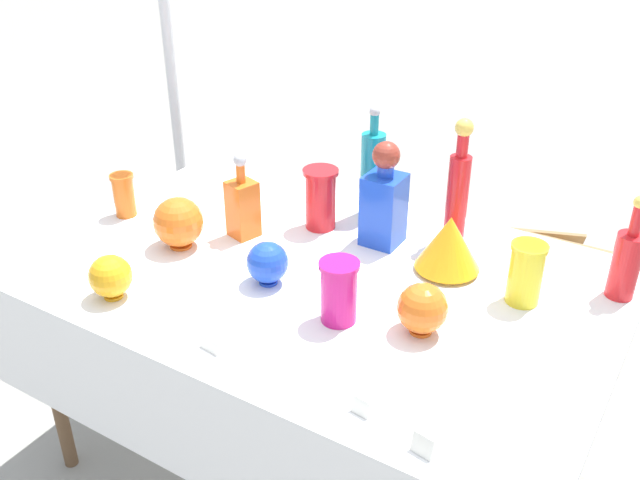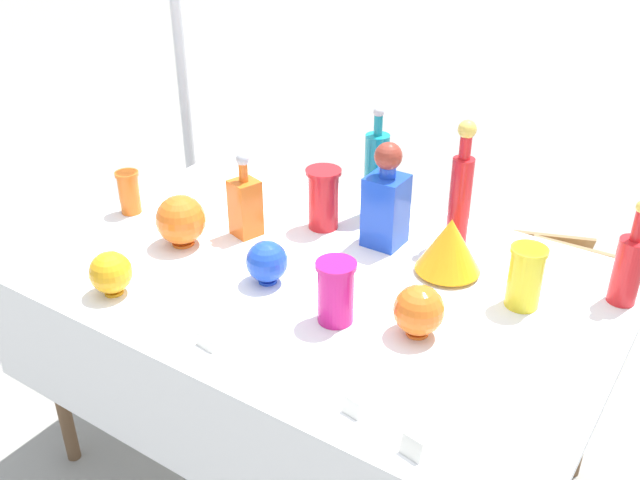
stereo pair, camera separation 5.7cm
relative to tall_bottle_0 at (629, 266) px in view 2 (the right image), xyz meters
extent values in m
plane|color=gray|center=(-0.74, -0.31, -0.87)|extent=(40.00, 40.00, 0.00)
cube|color=white|center=(-0.74, -0.31, -0.12)|extent=(1.62, 1.06, 0.03)
cube|color=white|center=(-0.74, -0.85, -0.29)|extent=(1.62, 0.01, 0.37)
cylinder|color=brown|center=(-1.45, -0.74, -0.50)|extent=(0.04, 0.04, 0.73)
cylinder|color=brown|center=(-1.45, 0.12, -0.50)|extent=(0.04, 0.04, 0.73)
cylinder|color=brown|center=(-0.03, 0.12, -0.50)|extent=(0.04, 0.04, 0.73)
cylinder|color=red|center=(0.00, 0.00, -0.02)|extent=(0.07, 0.07, 0.18)
cylinder|color=red|center=(0.00, 0.00, 0.12)|extent=(0.03, 0.03, 0.08)
cylinder|color=red|center=(-0.49, 0.05, 0.03)|extent=(0.06, 0.06, 0.27)
cylinder|color=red|center=(-0.49, 0.05, 0.20)|extent=(0.03, 0.03, 0.07)
sphere|color=gold|center=(-0.49, 0.05, 0.25)|extent=(0.05, 0.05, 0.05)
cylinder|color=teal|center=(-0.78, 0.07, 0.03)|extent=(0.08, 0.08, 0.28)
cylinder|color=teal|center=(-0.78, 0.07, 0.20)|extent=(0.03, 0.03, 0.06)
sphere|color=#B2B2B7|center=(-0.78, 0.07, 0.24)|extent=(0.03, 0.03, 0.03)
cube|color=orange|center=(-1.05, -0.26, -0.02)|extent=(0.10, 0.10, 0.18)
cylinder|color=orange|center=(-1.05, -0.26, 0.10)|extent=(0.03, 0.03, 0.06)
sphere|color=#B2B2B7|center=(-1.05, -0.26, 0.14)|extent=(0.04, 0.04, 0.04)
cube|color=blue|center=(-0.67, -0.07, 0.00)|extent=(0.11, 0.11, 0.22)
cylinder|color=blue|center=(-0.67, -0.07, 0.13)|extent=(0.05, 0.05, 0.04)
sphere|color=maroon|center=(-0.67, -0.07, 0.17)|extent=(0.08, 0.08, 0.08)
cylinder|color=red|center=(-0.88, -0.09, -0.01)|extent=(0.09, 0.09, 0.19)
cylinder|color=red|center=(-0.88, -0.09, 0.08)|extent=(0.11, 0.11, 0.01)
cylinder|color=yellow|center=(-0.21, -0.16, -0.02)|extent=(0.09, 0.09, 0.17)
cylinder|color=yellow|center=(-0.21, -0.16, 0.06)|extent=(0.10, 0.10, 0.01)
cylinder|color=#C61972|center=(-0.58, -0.49, -0.02)|extent=(0.09, 0.09, 0.17)
cylinder|color=#C61972|center=(-0.58, -0.49, 0.05)|extent=(0.10, 0.10, 0.01)
cylinder|color=orange|center=(-1.46, -0.35, -0.04)|extent=(0.07, 0.07, 0.14)
cylinder|color=orange|center=(-1.46, -0.35, 0.03)|extent=(0.07, 0.07, 0.01)
cylinder|color=orange|center=(-0.44, -0.12, -0.10)|extent=(0.08, 0.08, 0.01)
cone|color=orange|center=(-0.44, -0.12, -0.02)|extent=(0.18, 0.18, 0.16)
cylinder|color=orange|center=(-0.38, -0.43, -0.10)|extent=(0.06, 0.06, 0.01)
sphere|color=orange|center=(-0.38, -0.43, -0.04)|extent=(0.13, 0.13, 0.13)
cylinder|color=blue|center=(-0.83, -0.44, -0.10)|extent=(0.05, 0.05, 0.01)
sphere|color=blue|center=(-0.83, -0.44, -0.04)|extent=(0.11, 0.11, 0.11)
cylinder|color=orange|center=(-1.14, -0.71, -0.10)|extent=(0.05, 0.05, 0.01)
sphere|color=orange|center=(-1.14, -0.71, -0.04)|extent=(0.11, 0.11, 0.11)
cylinder|color=orange|center=(-1.17, -0.41, -0.10)|extent=(0.07, 0.07, 0.01)
sphere|color=orange|center=(-1.17, -0.41, -0.02)|extent=(0.15, 0.15, 0.15)
cube|color=white|center=(-0.78, -0.76, -0.09)|extent=(0.06, 0.02, 0.03)
cube|color=white|center=(-0.37, -0.76, -0.09)|extent=(0.05, 0.02, 0.04)
cube|color=white|center=(-0.21, -0.79, -0.08)|extent=(0.05, 0.02, 0.05)
cube|color=tan|center=(-0.42, 0.86, -0.71)|extent=(0.48, 0.48, 0.31)
cube|color=tan|center=(-0.42, 0.98, -0.51)|extent=(0.33, 0.18, 0.09)
cube|color=tan|center=(-0.28, 0.70, -0.68)|extent=(0.40, 0.43, 0.37)
cube|color=tan|center=(-0.28, 0.82, -0.45)|extent=(0.35, 0.08, 0.09)
cylinder|color=silver|center=(-1.90, 0.39, 0.33)|extent=(0.04, 0.04, 2.40)
cylinder|color=#333338|center=(-1.90, 0.39, -0.85)|extent=(0.18, 0.18, 0.04)
camera|label=1|loc=(0.15, -1.77, 0.95)|focal=40.00mm
camera|label=2|loc=(0.20, -1.74, 0.95)|focal=40.00mm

